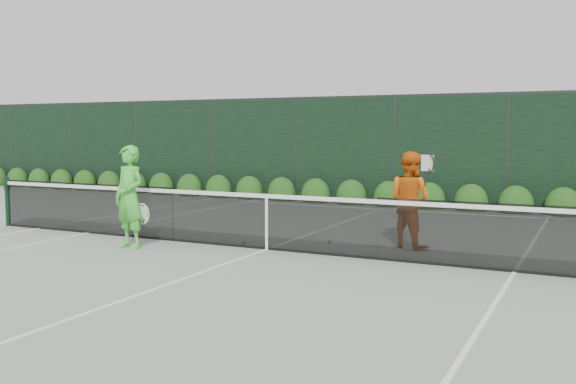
% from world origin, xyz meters
% --- Properties ---
extents(ground, '(80.00, 80.00, 0.00)m').
position_xyz_m(ground, '(0.00, 0.00, 0.00)').
color(ground, gray).
rests_on(ground, ground).
extents(tennis_net, '(12.90, 0.10, 1.07)m').
position_xyz_m(tennis_net, '(-0.02, 0.00, 0.53)').
color(tennis_net, '#10321A').
rests_on(tennis_net, ground).
extents(player_woman, '(0.75, 0.57, 1.82)m').
position_xyz_m(player_woman, '(-2.25, -0.92, 0.91)').
color(player_woman, '#49C93B').
rests_on(player_woman, ground).
extents(player_man, '(1.02, 0.93, 1.71)m').
position_xyz_m(player_man, '(2.17, 1.32, 0.86)').
color(player_man, orange).
rests_on(player_man, ground).
extents(court_lines, '(11.03, 23.83, 0.01)m').
position_xyz_m(court_lines, '(0.00, 0.00, 0.01)').
color(court_lines, white).
rests_on(court_lines, ground).
extents(windscreen_fence, '(32.00, 21.07, 3.06)m').
position_xyz_m(windscreen_fence, '(0.00, -2.71, 1.51)').
color(windscreen_fence, black).
rests_on(windscreen_fence, ground).
extents(hedge_row, '(31.66, 0.65, 0.94)m').
position_xyz_m(hedge_row, '(-0.00, 7.15, 0.23)').
color(hedge_row, '#11390F').
rests_on(hedge_row, ground).
extents(tennis_balls, '(4.66, 1.97, 0.07)m').
position_xyz_m(tennis_balls, '(-0.04, 0.40, 0.03)').
color(tennis_balls, '#CAED34').
rests_on(tennis_balls, ground).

